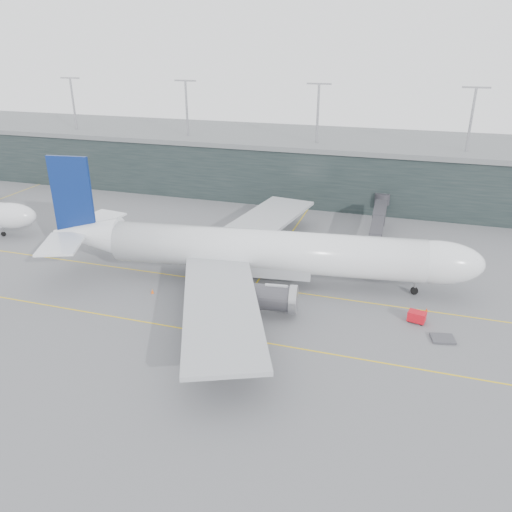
% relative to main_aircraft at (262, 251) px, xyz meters
% --- Properties ---
extents(ground, '(320.00, 320.00, 0.00)m').
position_rel_main_aircraft_xyz_m(ground, '(-5.82, 1.97, -5.83)').
color(ground, '#5D5D62').
rests_on(ground, ground).
extents(taxiline_a, '(160.00, 0.25, 0.02)m').
position_rel_main_aircraft_xyz_m(taxiline_a, '(-5.82, -2.03, -5.82)').
color(taxiline_a, yellow).
rests_on(taxiline_a, ground).
extents(taxiline_b, '(160.00, 0.25, 0.02)m').
position_rel_main_aircraft_xyz_m(taxiline_b, '(-5.82, -18.03, -5.82)').
color(taxiline_b, yellow).
rests_on(taxiline_b, ground).
extents(taxiline_lead_main, '(0.25, 60.00, 0.02)m').
position_rel_main_aircraft_xyz_m(taxiline_lead_main, '(-0.82, 21.97, -5.82)').
color(taxiline_lead_main, yellow).
rests_on(taxiline_lead_main, ground).
extents(terminal, '(240.00, 36.00, 29.00)m').
position_rel_main_aircraft_xyz_m(terminal, '(-5.83, 59.97, 1.79)').
color(terminal, black).
rests_on(terminal, ground).
extents(main_aircraft, '(74.09, 69.11, 20.78)m').
position_rel_main_aircraft_xyz_m(main_aircraft, '(0.00, 0.00, 0.00)').
color(main_aircraft, silver).
rests_on(main_aircraft, ground).
extents(jet_bridge, '(3.93, 43.77, 5.67)m').
position_rel_main_aircraft_xyz_m(jet_bridge, '(17.51, 23.16, -1.58)').
color(jet_bridge, '#2C2C31').
rests_on(jet_bridge, ground).
extents(gse_cart, '(2.80, 2.11, 1.71)m').
position_rel_main_aircraft_xyz_m(gse_cart, '(25.78, -6.02, -4.88)').
color(gse_cart, red).
rests_on(gse_cart, ground).
extents(baggage_dolly, '(3.59, 3.10, 0.32)m').
position_rel_main_aircraft_xyz_m(baggage_dolly, '(29.43, -9.90, -5.64)').
color(baggage_dolly, '#3B3B40').
rests_on(baggage_dolly, ground).
extents(uld_a, '(2.15, 1.83, 1.76)m').
position_rel_main_aircraft_xyz_m(uld_a, '(-9.74, 12.14, -4.91)').
color(uld_a, '#3D3C42').
rests_on(uld_a, ground).
extents(uld_b, '(2.03, 1.65, 1.81)m').
position_rel_main_aircraft_xyz_m(uld_b, '(-6.73, 13.81, -4.88)').
color(uld_b, '#3D3C42').
rests_on(uld_b, ground).
extents(uld_c, '(2.27, 2.08, 1.67)m').
position_rel_main_aircraft_xyz_m(uld_c, '(-6.95, 11.59, -4.95)').
color(uld_c, '#3D3C42').
rests_on(uld_c, ground).
extents(cone_nose, '(0.44, 0.44, 0.70)m').
position_rel_main_aircraft_xyz_m(cone_nose, '(27.27, -2.35, -5.48)').
color(cone_nose, '#ED400D').
rests_on(cone_nose, ground).
extents(cone_wing_stbd, '(0.47, 0.47, 0.75)m').
position_rel_main_aircraft_xyz_m(cone_wing_stbd, '(5.48, -17.78, -5.46)').
color(cone_wing_stbd, red).
rests_on(cone_wing_stbd, ground).
extents(cone_wing_port, '(0.42, 0.42, 0.67)m').
position_rel_main_aircraft_xyz_m(cone_wing_port, '(2.56, 11.50, -5.50)').
color(cone_wing_port, '#F7470D').
rests_on(cone_wing_port, ground).
extents(cone_tail, '(0.49, 0.49, 0.78)m').
position_rel_main_aircraft_xyz_m(cone_tail, '(-16.20, -9.37, -5.44)').
color(cone_tail, '#F5570D').
rests_on(cone_tail, ground).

